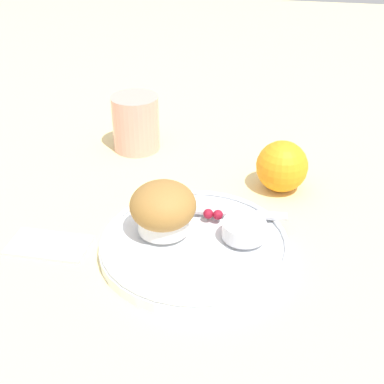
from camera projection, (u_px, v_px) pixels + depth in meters
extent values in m
plane|color=beige|center=(190.00, 251.00, 0.67)|extent=(3.00, 3.00, 0.00)
cylinder|color=white|center=(194.00, 248.00, 0.66)|extent=(0.23, 0.23, 0.01)
torus|color=white|center=(194.00, 242.00, 0.65)|extent=(0.23, 0.23, 0.01)
cylinder|color=silver|center=(163.00, 220.00, 0.66)|extent=(0.06, 0.06, 0.03)
ellipsoid|color=olive|center=(163.00, 205.00, 0.65)|extent=(0.08, 0.08, 0.06)
cylinder|color=silver|center=(244.00, 229.00, 0.65)|extent=(0.05, 0.05, 0.02)
cylinder|color=white|center=(244.00, 224.00, 0.65)|extent=(0.05, 0.05, 0.00)
sphere|color=maroon|center=(208.00, 214.00, 0.69)|extent=(0.01, 0.01, 0.01)
sphere|color=maroon|center=(218.00, 215.00, 0.69)|extent=(0.01, 0.01, 0.01)
cube|color=#B7B7BC|center=(218.00, 212.00, 0.70)|extent=(0.18, 0.02, 0.00)
sphere|color=orange|center=(282.00, 166.00, 0.77)|extent=(0.08, 0.08, 0.08)
cylinder|color=#E5998C|center=(136.00, 123.00, 0.89)|extent=(0.08, 0.08, 0.09)
cube|color=#B2BCCC|center=(49.00, 244.00, 0.67)|extent=(0.10, 0.06, 0.01)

